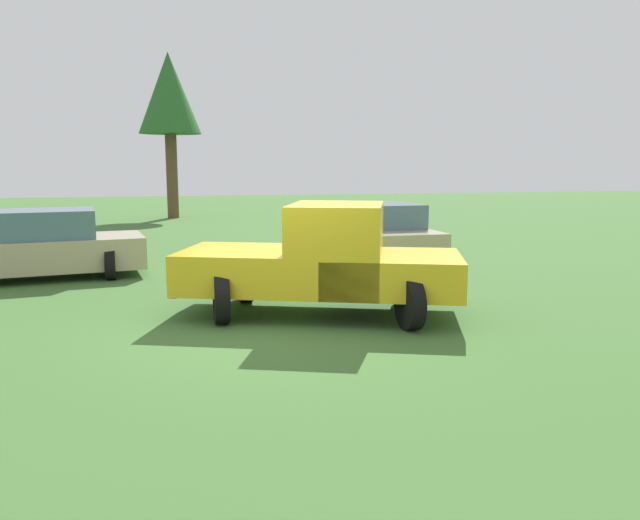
# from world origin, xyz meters

# --- Properties ---
(ground_plane) EXTENTS (80.00, 80.00, 0.00)m
(ground_plane) POSITION_xyz_m (0.00, 0.00, 0.00)
(ground_plane) COLOR #3D662D
(pickup_truck) EXTENTS (3.29, 4.84, 1.81)m
(pickup_truck) POSITION_xyz_m (-0.55, 0.83, 0.93)
(pickup_truck) COLOR black
(pickup_truck) RESTS_ON ground_plane
(sedan_near) EXTENTS (2.60, 4.57, 1.47)m
(sedan_near) POSITION_xyz_m (-5.15, -4.37, 0.68)
(sedan_near) COLOR black
(sedan_near) RESTS_ON ground_plane
(sedan_far) EXTENTS (4.39, 1.99, 1.44)m
(sedan_far) POSITION_xyz_m (-6.08, 3.66, 0.65)
(sedan_far) COLOR black
(sedan_far) RESTS_ON ground_plane
(tree_back_right) EXTENTS (2.76, 2.76, 7.34)m
(tree_back_right) POSITION_xyz_m (-19.94, -1.56, 5.44)
(tree_back_right) COLOR brown
(tree_back_right) RESTS_ON ground_plane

